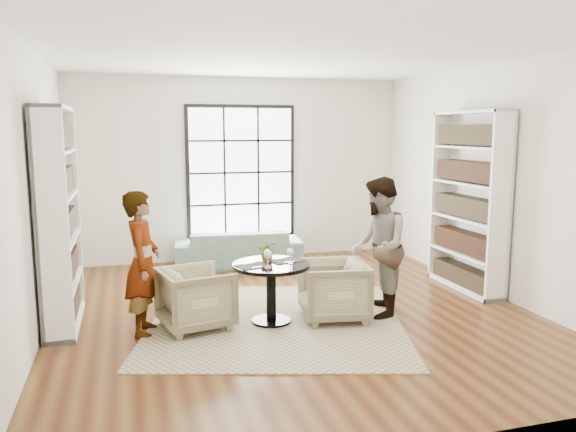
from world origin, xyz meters
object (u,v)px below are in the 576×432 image
object	(u,v)px
sofa	(238,248)
armchair_left	(196,298)
pedestal_table	(271,280)
armchair_right	(333,290)
person_right	(379,247)
flower_centerpiece	(268,252)
person_left	(143,263)
wine_glass_left	(268,255)
wine_glass_right	(290,253)

from	to	relation	value
sofa	armchair_left	bearing A→B (deg)	75.19
pedestal_table	armchair_right	size ratio (longest dim) A/B	1.15
armchair_right	person_right	size ratio (longest dim) A/B	0.46
armchair_right	person_right	world-z (taller)	person_right
person_right	flower_centerpiece	xyz separation A→B (m)	(-1.28, 0.14, -0.01)
sofa	person_right	world-z (taller)	person_right
armchair_left	flower_centerpiece	xyz separation A→B (m)	(0.81, -0.01, 0.47)
person_left	person_right	bearing A→B (deg)	-82.77
person_right	flower_centerpiece	size ratio (longest dim) A/B	6.90
armchair_left	wine_glass_left	xyz separation A→B (m)	(0.75, -0.26, 0.49)
person_left	wine_glass_right	size ratio (longest dim) A/B	8.95
pedestal_table	sofa	size ratio (longest dim) A/B	0.43
pedestal_table	person_right	xyz separation A→B (m)	(1.26, -0.07, 0.31)
pedestal_table	person_right	bearing A→B (deg)	-3.23
sofa	armchair_right	bearing A→B (deg)	106.35
armchair_left	wine_glass_right	size ratio (longest dim) A/B	4.33
pedestal_table	person_left	bearing A→B (deg)	176.78
wine_glass_right	person_left	bearing A→B (deg)	174.83
sofa	wine_glass_right	bearing A→B (deg)	96.19
pedestal_table	flower_centerpiece	distance (m)	0.31
sofa	person_left	bearing A→B (deg)	65.63
armchair_left	armchair_right	world-z (taller)	armchair_right
pedestal_table	wine_glass_right	distance (m)	0.38
sofa	wine_glass_right	world-z (taller)	wine_glass_right
wine_glass_right	armchair_right	bearing A→B (deg)	-0.63
sofa	armchair_right	xyz separation A→B (m)	(0.55, -2.84, 0.05)
armchair_right	flower_centerpiece	xyz separation A→B (m)	(-0.73, 0.14, 0.46)
armchair_left	flower_centerpiece	bearing A→B (deg)	-103.41
person_left	person_right	distance (m)	2.65
armchair_left	person_right	bearing A→B (deg)	-106.62
sofa	person_left	world-z (taller)	person_left
armchair_right	person_right	bearing A→B (deg)	98.47
wine_glass_right	sofa	bearing A→B (deg)	90.70
flower_centerpiece	pedestal_table	bearing A→B (deg)	-73.35
wine_glass_right	flower_centerpiece	xyz separation A→B (m)	(-0.22, 0.13, -0.01)
sofa	flower_centerpiece	size ratio (longest dim) A/B	8.45
armchair_left	wine_glass_left	bearing A→B (deg)	-121.45
person_left	pedestal_table	bearing A→B (deg)	-82.76
sofa	wine_glass_right	distance (m)	2.88
wine_glass_left	flower_centerpiece	xyz separation A→B (m)	(0.06, 0.24, -0.02)
flower_centerpiece	wine_glass_right	bearing A→B (deg)	-30.37
wine_glass_left	flower_centerpiece	distance (m)	0.25
armchair_right	wine_glass_left	size ratio (longest dim) A/B	3.77
armchair_right	sofa	bearing A→B (deg)	-160.67
wine_glass_left	sofa	bearing A→B (deg)	85.15
person_left	sofa	bearing A→B (deg)	-19.40
armchair_left	person_left	size ratio (longest dim) A/B	0.48
armchair_right	person_right	distance (m)	0.72
pedestal_table	wine_glass_right	size ratio (longest dim) A/B	5.02
sofa	flower_centerpiece	world-z (taller)	flower_centerpiece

